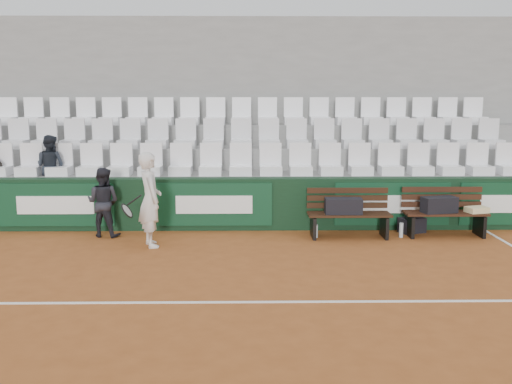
# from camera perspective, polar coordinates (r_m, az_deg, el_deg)

# --- Properties ---
(ground) EXTENTS (80.00, 80.00, 0.00)m
(ground) POSITION_cam_1_polar(r_m,az_deg,el_deg) (7.30, -4.34, -10.97)
(ground) COLOR #9E5223
(ground) RESTS_ON ground
(court_baseline) EXTENTS (18.00, 0.06, 0.01)m
(court_baseline) POSITION_cam_1_polar(r_m,az_deg,el_deg) (7.30, -4.34, -10.94)
(court_baseline) COLOR white
(court_baseline) RESTS_ON ground
(back_barrier) EXTENTS (18.00, 0.34, 1.00)m
(back_barrier) POSITION_cam_1_polar(r_m,az_deg,el_deg) (11.01, -2.76, -1.18)
(back_barrier) COLOR black
(back_barrier) RESTS_ON ground
(grandstand_tier_front) EXTENTS (18.00, 0.95, 1.00)m
(grandstand_tier_front) POSITION_cam_1_polar(r_m,az_deg,el_deg) (11.64, -2.99, -0.60)
(grandstand_tier_front) COLOR gray
(grandstand_tier_front) RESTS_ON ground
(grandstand_tier_mid) EXTENTS (18.00, 0.95, 1.45)m
(grandstand_tier_mid) POSITION_cam_1_polar(r_m,az_deg,el_deg) (12.54, -2.84, 1.18)
(grandstand_tier_mid) COLOR gray
(grandstand_tier_mid) RESTS_ON ground
(grandstand_tier_back) EXTENTS (18.00, 0.95, 1.90)m
(grandstand_tier_back) POSITION_cam_1_polar(r_m,az_deg,el_deg) (13.45, -2.70, 2.72)
(grandstand_tier_back) COLOR gray
(grandstand_tier_back) RESTS_ON ground
(grandstand_rear_wall) EXTENTS (18.00, 0.30, 4.40)m
(grandstand_rear_wall) POSITION_cam_1_polar(r_m,az_deg,el_deg) (13.98, -2.66, 8.12)
(grandstand_rear_wall) COLOR gray
(grandstand_rear_wall) RESTS_ON ground
(seat_row_front) EXTENTS (11.90, 0.44, 0.63)m
(seat_row_front) POSITION_cam_1_polar(r_m,az_deg,el_deg) (11.35, -3.06, 3.29)
(seat_row_front) COLOR white
(seat_row_front) RESTS_ON grandstand_tier_front
(seat_row_mid) EXTENTS (11.90, 0.44, 0.63)m
(seat_row_mid) POSITION_cam_1_polar(r_m,az_deg,el_deg) (12.25, -2.90, 5.88)
(seat_row_mid) COLOR silver
(seat_row_mid) RESTS_ON grandstand_tier_mid
(seat_row_back) EXTENTS (11.90, 0.44, 0.63)m
(seat_row_back) POSITION_cam_1_polar(r_m,az_deg,el_deg) (13.18, -2.77, 8.10)
(seat_row_back) COLOR white
(seat_row_back) RESTS_ON grandstand_tier_back
(bench_left) EXTENTS (1.50, 0.56, 0.45)m
(bench_left) POSITION_cam_1_polar(r_m,az_deg,el_deg) (10.55, 9.27, -3.30)
(bench_left) COLOR #331C0F
(bench_left) RESTS_ON ground
(bench_right) EXTENTS (1.50, 0.56, 0.45)m
(bench_right) POSITION_cam_1_polar(r_m,az_deg,el_deg) (11.08, 18.34, -3.06)
(bench_right) COLOR #371C10
(bench_right) RESTS_ON ground
(sports_bag_left) EXTENTS (0.67, 0.30, 0.28)m
(sports_bag_left) POSITION_cam_1_polar(r_m,az_deg,el_deg) (10.43, 8.74, -1.39)
(sports_bag_left) COLOR black
(sports_bag_left) RESTS_ON bench_left
(sports_bag_right) EXTENTS (0.67, 0.42, 0.29)m
(sports_bag_right) POSITION_cam_1_polar(r_m,az_deg,el_deg) (10.93, 17.85, -1.22)
(sports_bag_right) COLOR black
(sports_bag_right) RESTS_ON bench_right
(towel) EXTENTS (0.43, 0.36, 0.10)m
(towel) POSITION_cam_1_polar(r_m,az_deg,el_deg) (11.19, 21.21, -1.66)
(towel) COLOR beige
(towel) RESTS_ON bench_right
(sports_bag_ground) EXTENTS (0.54, 0.44, 0.28)m
(sports_bag_ground) POSITION_cam_1_polar(r_m,az_deg,el_deg) (11.20, 15.32, -3.21)
(sports_bag_ground) COLOR black
(sports_bag_ground) RESTS_ON ground
(water_bottle_near) EXTENTS (0.07, 0.07, 0.24)m
(water_bottle_near) POSITION_cam_1_polar(r_m,az_deg,el_deg) (10.48, 6.01, -3.91)
(water_bottle_near) COLOR silver
(water_bottle_near) RESTS_ON ground
(water_bottle_far) EXTENTS (0.08, 0.08, 0.27)m
(water_bottle_far) POSITION_cam_1_polar(r_m,az_deg,el_deg) (10.77, 14.32, -3.72)
(water_bottle_far) COLOR silver
(water_bottle_far) RESTS_ON ground
(tennis_player) EXTENTS (0.79, 0.70, 1.62)m
(tennis_player) POSITION_cam_1_polar(r_m,az_deg,el_deg) (9.88, -10.56, -0.76)
(tennis_player) COLOR silver
(tennis_player) RESTS_ON ground
(ball_kid) EXTENTS (0.71, 0.60, 1.27)m
(ball_kid) POSITION_cam_1_polar(r_m,az_deg,el_deg) (10.79, -15.03, -0.99)
(ball_kid) COLOR black
(ball_kid) RESTS_ON ground
(spectator_c) EXTENTS (0.72, 0.64, 1.25)m
(spectator_c) POSITION_cam_1_polar(r_m,az_deg,el_deg) (12.02, -19.98, 4.56)
(spectator_c) COLOR #1D222C
(spectator_c) RESTS_ON grandstand_tier_front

